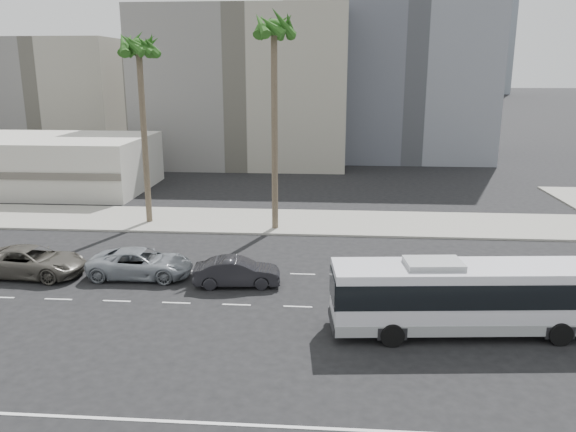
# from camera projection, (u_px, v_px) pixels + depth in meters

# --- Properties ---
(ground) EXTENTS (700.00, 700.00, 0.00)m
(ground) POSITION_uv_depth(u_px,v_px,m) (360.00, 309.00, 27.05)
(ground) COLOR black
(ground) RESTS_ON ground
(sidewalk_north) EXTENTS (120.00, 7.00, 0.15)m
(sidewalk_north) POSITION_uv_depth(u_px,v_px,m) (350.00, 223.00, 41.99)
(sidewalk_north) COLOR gray
(sidewalk_north) RESTS_ON ground
(commercial_low) EXTENTS (22.00, 12.16, 5.00)m
(commercial_low) POSITION_uv_depth(u_px,v_px,m) (32.00, 163.00, 53.72)
(commercial_low) COLOR beige
(commercial_low) RESTS_ON ground
(midrise_beige_west) EXTENTS (24.00, 18.00, 18.00)m
(midrise_beige_west) POSITION_uv_depth(u_px,v_px,m) (247.00, 88.00, 69.10)
(midrise_beige_west) COLOR gray
(midrise_beige_west) RESTS_ON ground
(midrise_gray_center) EXTENTS (20.00, 20.00, 26.00)m
(midrise_gray_center) POSITION_uv_depth(u_px,v_px,m) (406.00, 55.00, 73.38)
(midrise_gray_center) COLOR slate
(midrise_gray_center) RESTS_ON ground
(midrise_beige_far) EXTENTS (18.00, 16.00, 15.00)m
(midrise_beige_far) POSITION_uv_depth(u_px,v_px,m) (62.00, 97.00, 76.22)
(midrise_beige_far) COLOR gray
(midrise_beige_far) RESTS_ON ground
(civic_tower) EXTENTS (42.00, 42.00, 129.00)m
(civic_tower) POSITION_uv_depth(u_px,v_px,m) (333.00, 7.00, 258.70)
(civic_tower) COLOR beige
(civic_tower) RESTS_ON ground
(highrise_right) EXTENTS (26.00, 26.00, 70.00)m
(highrise_right) POSITION_uv_depth(u_px,v_px,m) (444.00, 11.00, 236.91)
(highrise_right) COLOR slate
(highrise_right) RESTS_ON ground
(highrise_far) EXTENTS (22.00, 22.00, 60.00)m
(highrise_far) POSITION_uv_depth(u_px,v_px,m) (485.00, 28.00, 265.28)
(highrise_far) COLOR slate
(highrise_far) RESTS_ON ground
(city_bus) EXTENTS (11.68, 3.61, 3.30)m
(city_bus) POSITION_uv_depth(u_px,v_px,m) (466.00, 295.00, 24.23)
(city_bus) COLOR silver
(city_bus) RESTS_ON ground
(car_a) EXTENTS (2.04, 4.69, 1.50)m
(car_a) POSITION_uv_depth(u_px,v_px,m) (237.00, 272.00, 29.82)
(car_a) COLOR black
(car_a) RESTS_ON ground
(car_b) EXTENTS (2.66, 5.69, 1.57)m
(car_b) POSITION_uv_depth(u_px,v_px,m) (141.00, 263.00, 31.06)
(car_b) COLOR gray
(car_b) RESTS_ON ground
(car_c) EXTENTS (3.10, 6.10, 1.65)m
(car_c) POSITION_uv_depth(u_px,v_px,m) (31.00, 262.00, 31.22)
(car_c) COLOR #504C44
(car_c) RESTS_ON ground
(palm_near) EXTENTS (4.42, 4.42, 14.91)m
(palm_near) POSITION_uv_depth(u_px,v_px,m) (274.00, 32.00, 37.03)
(palm_near) COLOR brown
(palm_near) RESTS_ON ground
(palm_mid) EXTENTS (4.46, 4.46, 13.80)m
(palm_mid) POSITION_uv_depth(u_px,v_px,m) (139.00, 50.00, 39.06)
(palm_mid) COLOR brown
(palm_mid) RESTS_ON ground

